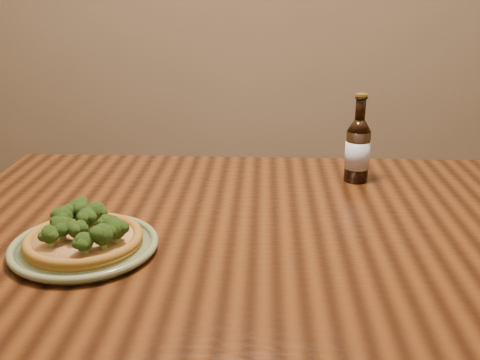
{
  "coord_description": "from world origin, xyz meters",
  "views": [
    {
      "loc": [
        -0.13,
        -0.94,
        1.22
      ],
      "look_at": [
        -0.18,
        0.17,
        0.82
      ],
      "focal_mm": 42.0,
      "sensor_mm": 36.0,
      "label": 1
    }
  ],
  "objects_px": {
    "plate": "(84,246)",
    "beer_bottle": "(358,149)",
    "pizza": "(84,235)",
    "table": "(325,267)"
  },
  "relations": [
    {
      "from": "pizza",
      "to": "beer_bottle",
      "type": "bearing_deg",
      "value": 36.18
    },
    {
      "from": "plate",
      "to": "beer_bottle",
      "type": "distance_m",
      "value": 0.69
    },
    {
      "from": "plate",
      "to": "pizza",
      "type": "height_order",
      "value": "pizza"
    },
    {
      "from": "table",
      "to": "pizza",
      "type": "distance_m",
      "value": 0.49
    },
    {
      "from": "plate",
      "to": "pizza",
      "type": "xyz_separation_m",
      "value": [
        0.0,
        0.0,
        0.02
      ]
    },
    {
      "from": "table",
      "to": "plate",
      "type": "relative_size",
      "value": 5.95
    },
    {
      "from": "table",
      "to": "plate",
      "type": "distance_m",
      "value": 0.48
    },
    {
      "from": "pizza",
      "to": "table",
      "type": "bearing_deg",
      "value": 16.18
    },
    {
      "from": "table",
      "to": "beer_bottle",
      "type": "xyz_separation_m",
      "value": [
        0.1,
        0.27,
        0.17
      ]
    },
    {
      "from": "plate",
      "to": "beer_bottle",
      "type": "relative_size",
      "value": 1.25
    }
  ]
}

